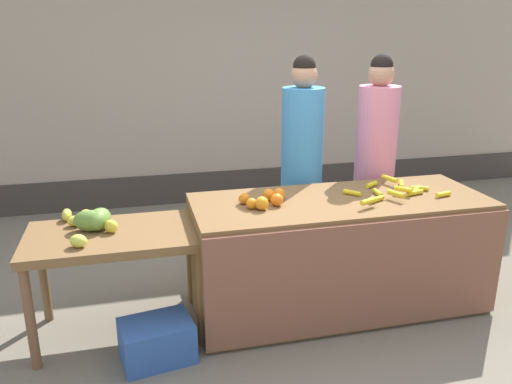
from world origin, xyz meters
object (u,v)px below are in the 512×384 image
Objects in this scene: produce_sack at (221,248)px; vendor_woman_blue_shirt at (302,167)px; vendor_woman_pink_shirt at (375,163)px; produce_crate at (157,341)px.

vendor_woman_blue_shirt is at bearing -2.86° from produce_sack.
vendor_woman_pink_shirt is at bearing -2.66° from produce_sack.
produce_crate is (-1.93, -1.00, -0.78)m from vendor_woman_pink_shirt.
vendor_woman_blue_shirt is at bearing 38.56° from produce_crate.
vendor_woman_blue_shirt is 1.82m from produce_crate.
vendor_woman_blue_shirt is 3.70× the size of produce_sack.
produce_crate is (-1.28, -1.02, -0.78)m from vendor_woman_blue_shirt.
produce_sack is (0.60, 1.06, 0.11)m from produce_crate.
vendor_woman_pink_shirt is 2.31m from produce_crate.
vendor_woman_blue_shirt reaches higher than produce_crate.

